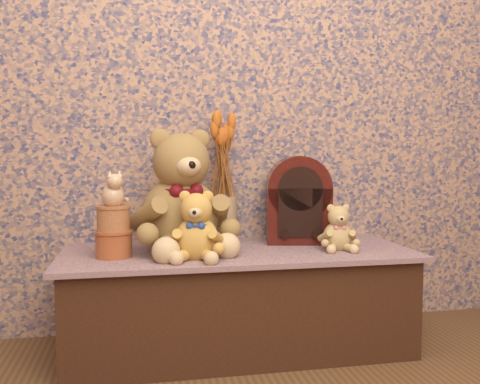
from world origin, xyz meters
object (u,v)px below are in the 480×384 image
object	(u,v)px
biscuit_tin_lower	(114,244)
cat_figurine	(113,188)
teddy_medium	(197,222)
teddy_small	(338,225)
ceramic_vase	(223,220)
teddy_large	(180,186)
cathedral_radio	(298,199)

from	to	relation	value
biscuit_tin_lower	cat_figurine	xyz separation A→B (m)	(0.00, 0.00, 0.21)
teddy_medium	teddy_small	size ratio (longest dim) A/B	1.37
ceramic_vase	teddy_large	bearing A→B (deg)	-147.99
teddy_small	teddy_medium	bearing A→B (deg)	-166.75
teddy_medium	teddy_small	world-z (taller)	teddy_medium
teddy_medium	teddy_large	bearing A→B (deg)	116.49
teddy_large	cathedral_radio	bearing A→B (deg)	-2.79
teddy_large	teddy_medium	world-z (taller)	teddy_large
cat_figurine	teddy_small	bearing A→B (deg)	-16.82
teddy_medium	ceramic_vase	size ratio (longest dim) A/B	1.34
teddy_large	teddy_medium	distance (m)	0.23
biscuit_tin_lower	cat_figurine	size ratio (longest dim) A/B	0.99
teddy_medium	ceramic_vase	xyz separation A→B (m)	(0.15, 0.31, -0.03)
teddy_large	cathedral_radio	distance (m)	0.54
teddy_medium	biscuit_tin_lower	distance (m)	0.33
cathedral_radio	biscuit_tin_lower	distance (m)	0.82
cathedral_radio	teddy_medium	bearing A→B (deg)	-139.14
teddy_small	cat_figurine	xyz separation A→B (m)	(-0.89, 0.02, 0.16)
teddy_medium	biscuit_tin_lower	world-z (taller)	teddy_medium
biscuit_tin_lower	ceramic_vase	bearing A→B (deg)	26.44
cathedral_radio	cat_figurine	world-z (taller)	cathedral_radio
ceramic_vase	biscuit_tin_lower	distance (m)	0.51
teddy_small	ceramic_vase	world-z (taller)	ceramic_vase
teddy_small	cathedral_radio	xyz separation A→B (m)	(-0.10, 0.21, 0.09)
teddy_large	teddy_small	xyz separation A→B (m)	(0.63, -0.12, -0.16)
teddy_large	teddy_small	size ratio (longest dim) A/B	2.62
teddy_large	cat_figurine	xyz separation A→B (m)	(-0.26, -0.10, 0.00)
teddy_small	cat_figurine	bearing A→B (deg)	-173.83
teddy_small	cathedral_radio	bearing A→B (deg)	123.70
cathedral_radio	cat_figurine	bearing A→B (deg)	-154.84
teddy_large	cat_figurine	size ratio (longest dim) A/B	3.80
biscuit_tin_lower	teddy_large	bearing A→B (deg)	21.77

